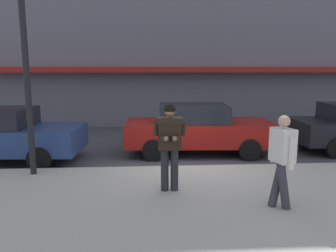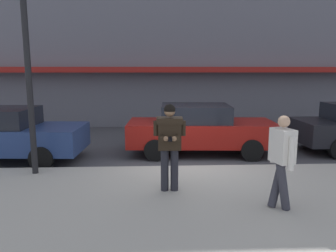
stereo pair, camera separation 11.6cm
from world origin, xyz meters
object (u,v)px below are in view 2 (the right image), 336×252
man_texting_on_phone (170,138)px  pedestrian_in_light_coat (282,156)px  street_lamp_post (26,46)px  parked_sedan_near (2,134)px  parked_sedan_mid (200,129)px

man_texting_on_phone → pedestrian_in_light_coat: size_ratio=1.06×
pedestrian_in_light_coat → street_lamp_post: size_ratio=0.35×
parked_sedan_near → man_texting_on_phone: size_ratio=2.55×
street_lamp_post → parked_sedan_near: bearing=131.9°
parked_sedan_near → man_texting_on_phone: man_texting_on_phone is taller
man_texting_on_phone → pedestrian_in_light_coat: 2.17m
pedestrian_in_light_coat → parked_sedan_near: bearing=149.4°
parked_sedan_near → man_texting_on_phone: bearing=-32.2°
parked_sedan_near → street_lamp_post: (1.45, -1.62, 2.35)m
parked_sedan_near → pedestrian_in_light_coat: (6.58, -3.89, 0.32)m
man_texting_on_phone → parked_sedan_mid: bearing=72.4°
man_texting_on_phone → street_lamp_post: bearing=157.8°
parked_sedan_mid → street_lamp_post: 5.39m
man_texting_on_phone → street_lamp_post: 3.93m
parked_sedan_near → man_texting_on_phone: 5.51m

